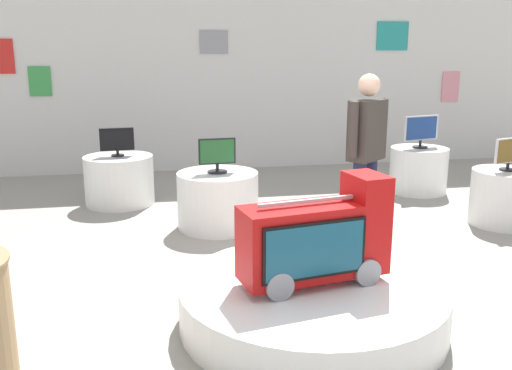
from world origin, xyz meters
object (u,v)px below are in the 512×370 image
(novelty_firetruck_tv, at_px, (317,241))
(display_pedestal_left_rear, at_px, (218,200))
(display_pedestal_far_right, at_px, (504,197))
(shopper_browsing_near_truck, at_px, (366,151))
(display_pedestal_center_rear, at_px, (418,170))
(tv_on_left_rear, at_px, (217,155))
(display_pedestal_right_rear, at_px, (119,180))
(tv_on_center_rear, at_px, (421,130))
(main_display_pedestal, at_px, (312,303))
(tv_on_right_rear, at_px, (117,141))
(tv_on_far_right, at_px, (509,153))

(novelty_firetruck_tv, relative_size, display_pedestal_left_rear, 1.23)
(display_pedestal_far_right, distance_m, shopper_browsing_near_truck, 2.13)
(display_pedestal_left_rear, height_order, display_pedestal_center_rear, same)
(tv_on_left_rear, distance_m, display_pedestal_far_right, 3.23)
(novelty_firetruck_tv, height_order, display_pedestal_right_rear, novelty_firetruck_tv)
(display_pedestal_left_rear, height_order, display_pedestal_far_right, same)
(novelty_firetruck_tv, xyz_separation_m, display_pedestal_far_right, (2.74, 1.86, -0.31))
(tv_on_left_rear, height_order, display_pedestal_far_right, tv_on_left_rear)
(novelty_firetruck_tv, bearing_deg, shopper_browsing_near_truck, 56.01)
(display_pedestal_center_rear, height_order, shopper_browsing_near_truck, shopper_browsing_near_truck)
(display_pedestal_left_rear, bearing_deg, display_pedestal_center_rear, 20.06)
(tv_on_center_rear, bearing_deg, tv_on_left_rear, -159.94)
(main_display_pedestal, distance_m, tv_on_right_rear, 3.89)
(tv_on_right_rear, bearing_deg, tv_on_center_rear, -2.03)
(display_pedestal_far_right, xyz_separation_m, shopper_browsing_near_truck, (-1.91, -0.62, 0.69))
(tv_on_center_rear, relative_size, display_pedestal_right_rear, 0.62)
(display_pedestal_center_rear, bearing_deg, display_pedestal_far_right, -80.46)
(display_pedestal_left_rear, bearing_deg, display_pedestal_far_right, -8.74)
(display_pedestal_center_rear, distance_m, display_pedestal_far_right, 1.56)
(display_pedestal_right_rear, bearing_deg, tv_on_left_rear, -47.34)
(tv_on_center_rear, bearing_deg, tv_on_right_rear, 177.97)
(display_pedestal_left_rear, distance_m, tv_on_center_rear, 3.13)
(display_pedestal_left_rear, xyz_separation_m, display_pedestal_right_rear, (-1.11, 1.20, 0.00))
(tv_on_right_rear, height_order, shopper_browsing_near_truck, shopper_browsing_near_truck)
(tv_on_left_rear, height_order, display_pedestal_center_rear, tv_on_left_rear)
(main_display_pedestal, distance_m, tv_on_left_rear, 2.46)
(novelty_firetruck_tv, xyz_separation_m, display_pedestal_center_rear, (2.48, 3.40, -0.31))
(tv_on_left_rear, relative_size, display_pedestal_far_right, 0.55)
(main_display_pedestal, relative_size, tv_on_far_right, 4.58)
(tv_on_right_rear, bearing_deg, novelty_firetruck_tv, -66.75)
(main_display_pedestal, distance_m, shopper_browsing_near_truck, 1.72)
(display_pedestal_far_right, bearing_deg, display_pedestal_left_rear, 171.26)
(shopper_browsing_near_truck, bearing_deg, display_pedestal_far_right, 18.04)
(display_pedestal_left_rear, relative_size, tv_on_left_rear, 2.21)
(novelty_firetruck_tv, height_order, tv_on_right_rear, novelty_firetruck_tv)
(novelty_firetruck_tv, bearing_deg, display_pedestal_far_right, 34.08)
(tv_on_center_rear, bearing_deg, tv_on_far_right, -80.47)
(display_pedestal_right_rear, bearing_deg, display_pedestal_center_rear, -2.03)
(tv_on_left_rear, xyz_separation_m, display_pedestal_center_rear, (2.89, 1.06, -0.51))
(display_pedestal_left_rear, height_order, shopper_browsing_near_truck, shopper_browsing_near_truck)
(tv_on_right_rear, relative_size, tv_on_far_right, 1.02)
(shopper_browsing_near_truck, bearing_deg, tv_on_left_rear, 138.37)
(display_pedestal_far_right, xyz_separation_m, tv_on_far_right, (-0.00, -0.00, 0.51))
(tv_on_left_rear, distance_m, tv_on_center_rear, 3.08)
(tv_on_left_rear, bearing_deg, display_pedestal_center_rear, 20.12)
(display_pedestal_left_rear, bearing_deg, main_display_pedestal, -80.58)
(novelty_firetruck_tv, bearing_deg, tv_on_left_rear, 99.95)
(display_pedestal_far_right, height_order, tv_on_far_right, tv_on_far_right)
(tv_on_center_rear, relative_size, shopper_browsing_near_truck, 0.31)
(novelty_firetruck_tv, xyz_separation_m, tv_on_right_rear, (-1.52, 3.53, 0.19))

